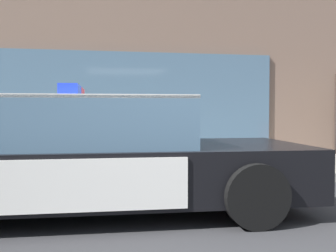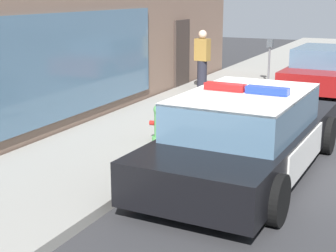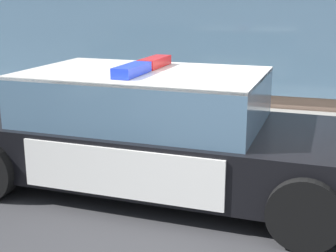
{
  "view_description": "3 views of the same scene",
  "coord_description": "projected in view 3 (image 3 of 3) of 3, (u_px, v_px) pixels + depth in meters",
  "views": [
    {
      "loc": [
        -1.1,
        -4.14,
        1.22
      ],
      "look_at": [
        0.0,
        1.71,
        0.98
      ],
      "focal_mm": 42.73,
      "sensor_mm": 36.0,
      "label": 1
    },
    {
      "loc": [
        -8.86,
        -1.55,
        2.87
      ],
      "look_at": [
        -0.58,
        2.39,
        0.48
      ],
      "focal_mm": 54.64,
      "sensor_mm": 36.0,
      "label": 2
    },
    {
      "loc": [
        0.53,
        -4.38,
        2.19
      ],
      "look_at": [
        -1.21,
        1.26,
        0.6
      ],
      "focal_mm": 51.12,
      "sensor_mm": 36.0,
      "label": 3
    }
  ],
  "objects": [
    {
      "name": "police_cruiser",
      "position": [
        156.0,
        131.0,
        5.56
      ],
      "size": [
        5.2,
        2.26,
        1.49
      ],
      "rotation": [
        0.0,
        0.0,
        -0.03
      ],
      "color": "black",
      "rests_on": "ground"
    },
    {
      "name": "fire_hydrant",
      "position": [
        235.0,
        114.0,
        7.16
      ],
      "size": [
        0.34,
        0.39,
        0.73
      ],
      "color": "#4C994C",
      "rests_on": "sidewalk"
    },
    {
      "name": "ground",
      "position": [
        247.0,
        225.0,
        4.76
      ],
      "size": [
        48.0,
        48.0,
        0.0
      ],
      "primitive_type": "plane",
      "color": "#303033"
    },
    {
      "name": "sidewalk",
      "position": [
        276.0,
        132.0,
        7.78
      ],
      "size": [
        48.0,
        2.74,
        0.15
      ],
      "primitive_type": "cube",
      "color": "gray",
      "rests_on": "ground"
    }
  ]
}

